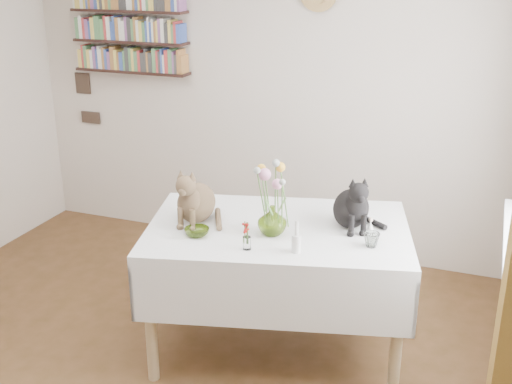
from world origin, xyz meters
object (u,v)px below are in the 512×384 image
at_px(tabby_cat, 196,193).
at_px(flower_vase, 272,220).
at_px(dining_table, 278,258).
at_px(bookshelf_unit, 129,16).
at_px(black_cat, 352,199).

relative_size(tabby_cat, flower_vase, 2.07).
distance_m(dining_table, bookshelf_unit, 2.51).
bearing_deg(flower_vase, tabby_cat, 176.37).
distance_m(flower_vase, bookshelf_unit, 2.45).
bearing_deg(black_cat, tabby_cat, 166.34).
bearing_deg(dining_table, tabby_cat, -170.35).
bearing_deg(dining_table, black_cat, 22.59).
bearing_deg(flower_vase, bookshelf_unit, 140.02).
distance_m(tabby_cat, flower_vase, 0.50).
bearing_deg(flower_vase, dining_table, 91.31).
distance_m(dining_table, black_cat, 0.56).
bearing_deg(black_cat, flower_vase, -173.91).
relative_size(tabby_cat, black_cat, 1.05).
bearing_deg(black_cat, dining_table, 173.29).
height_order(tabby_cat, flower_vase, tabby_cat).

